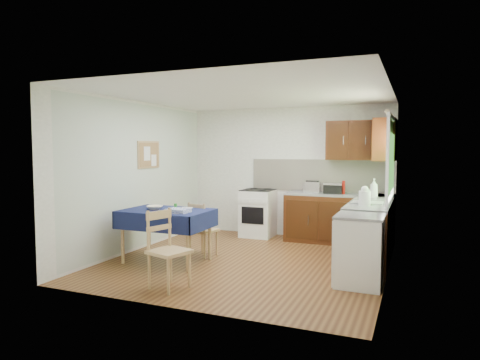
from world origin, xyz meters
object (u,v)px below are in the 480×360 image
at_px(chair_near, 167,247).
at_px(sandwich_press, 334,188).
at_px(dining_table, 167,217).
at_px(chair_far, 202,228).
at_px(toaster, 312,187).
at_px(dish_rack, 367,202).
at_px(kettle, 365,197).

bearing_deg(chair_near, sandwich_press, -6.91).
bearing_deg(dining_table, chair_far, 66.08).
bearing_deg(toaster, chair_near, -111.59).
xyz_separation_m(toaster, dish_rack, (1.10, -1.22, -0.08)).
xyz_separation_m(dish_rack, kettle, (-0.01, -0.27, 0.10)).
bearing_deg(kettle, dish_rack, 87.31).
bearing_deg(chair_far, dish_rack, -154.58).
bearing_deg(sandwich_press, dining_table, -113.51).
relative_size(chair_far, chair_near, 0.90).
distance_m(chair_far, toaster, 2.30).
distance_m(dining_table, dish_rack, 2.99).
height_order(dining_table, sandwich_press, sandwich_press).
bearing_deg(chair_near, toaster, -1.02).
distance_m(chair_near, toaster, 3.50).
relative_size(dining_table, chair_far, 1.51).
bearing_deg(chair_near, chair_far, 28.34).
bearing_deg(sandwich_press, toaster, -160.33).
bearing_deg(dining_table, chair_near, -47.44).
xyz_separation_m(chair_far, toaster, (1.36, 1.77, 0.55)).
bearing_deg(kettle, dining_table, -164.57).
distance_m(dining_table, chair_far, 0.63).
xyz_separation_m(dining_table, chair_far, (0.33, 0.49, -0.23)).
relative_size(chair_near, toaster, 3.30).
distance_m(dining_table, toaster, 2.84).
bearing_deg(chair_far, dining_table, 68.52).
distance_m(chair_far, sandwich_press, 2.55).
distance_m(chair_far, dish_rack, 2.57).
xyz_separation_m(sandwich_press, kettle, (0.70, -1.49, 0.03)).
xyz_separation_m(toaster, sandwich_press, (0.39, 0.00, -0.01)).
bearing_deg(chair_far, chair_near, 114.75).
distance_m(toaster, sandwich_press, 0.39).
height_order(sandwich_press, dish_rack, dish_rack).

